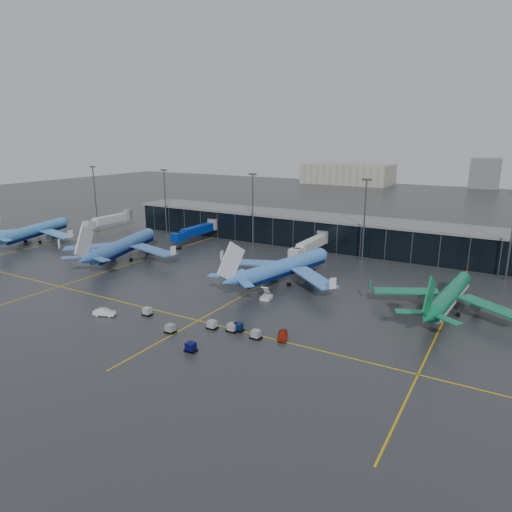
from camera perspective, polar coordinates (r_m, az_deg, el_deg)
The scene contains 14 objects.
ground at distance 115.10m, azimuth -6.70°, elevation -4.54°, with size 600.00×600.00×0.00m, color #282B2D.
terminal_pier at distance 165.63m, azimuth 6.20°, elevation 3.37°, with size 142.00×17.00×10.70m.
jet_bridges at distance 167.47m, azimuth -7.55°, elevation 3.15°, with size 94.00×27.50×7.20m.
flood_masts at distance 151.35m, azimuth 6.14°, elevation 5.53°, with size 203.00×0.50×25.50m.
distant_hangars at distance 358.07m, azimuth 27.91°, elevation 8.40°, with size 260.00×71.00×22.00m.
taxi_lines at distance 118.22m, azimuth 0.29°, elevation -3.91°, with size 220.00×120.00×0.02m.
airliner_klm_west at distance 186.13m, azimuth -25.95°, elevation 3.66°, with size 39.00×44.41×13.65m, color #438FDE, non-canonical shape.
airliner_arkefly at distance 149.50m, azimuth -16.18°, elevation 2.27°, with size 40.23×45.82×14.08m, color #3A6CBE, non-canonical shape.
airliner_klm_near at distance 120.72m, azimuth 3.73°, elevation -0.17°, with size 38.94×44.34×13.63m, color #4585E3, non-canonical shape.
airliner_aer_lingus at distance 109.22m, azimuth 23.09°, elevation -3.42°, with size 34.17×38.92×11.96m, color #0D7149, non-canonical shape.
baggage_carts at distance 92.33m, azimuth -6.28°, elevation -9.01°, with size 28.65×13.42×1.70m.
mobile_airstair at distance 109.62m, azimuth 1.30°, elevation -5.01°, with size 2.68×3.51×3.45m.
service_van_red at distance 89.22m, azimuth 3.35°, elevation -9.82°, with size 1.80×4.47×1.52m, color #A8200C.
service_van_white at distance 105.04m, azimuth -18.41°, elevation -6.68°, with size 1.69×4.84×1.59m, color white.
Camera 1 is at (65.91, -86.46, 37.79)m, focal length 32.00 mm.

